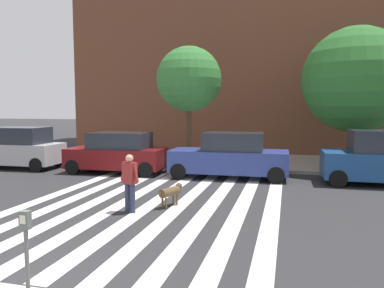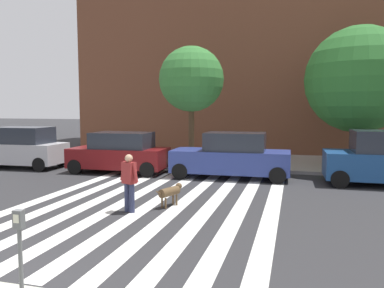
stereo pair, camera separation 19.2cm
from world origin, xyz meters
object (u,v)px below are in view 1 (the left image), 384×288
parked_car_near_curb (18,148)px  street_tree_nearest (189,80)px  parking_meter_second_along (26,245)px  parked_car_fourth_in_line (384,158)px  pedestrian_dog_walker (130,180)px  parked_car_behind_first (118,153)px  dog_on_leash (171,192)px  parked_car_third_in_line (230,156)px  street_tree_middle (356,80)px

parked_car_near_curb → street_tree_nearest: street_tree_nearest is taller
parking_meter_second_along → street_tree_nearest: (-1.29, 13.66, 3.29)m
parking_meter_second_along → parked_car_fourth_in_line: parked_car_fourth_in_line is taller
parked_car_near_curb → pedestrian_dog_walker: size_ratio=2.66×
parked_car_near_curb → parked_car_behind_first: 5.31m
street_tree_nearest → dog_on_leash: size_ratio=5.45×
parked_car_near_curb → pedestrian_dog_walker: 10.39m
pedestrian_dog_walker → dog_on_leash: (0.92, 0.89, -0.48)m
street_tree_nearest → parked_car_third_in_line: bearing=-45.5°
parked_car_near_curb → pedestrian_dog_walker: (8.52, -5.94, -0.05)m
parked_car_third_in_line → dog_on_leash: parked_car_third_in_line is taller
parked_car_behind_first → street_tree_middle: bearing=17.8°
parked_car_behind_first → parked_car_third_in_line: 5.12m
pedestrian_dog_walker → parked_car_behind_first: bearing=118.4°
parked_car_behind_first → parked_car_near_curb: bearing=-180.0°
parked_car_near_curb → street_tree_middle: bearing=12.0°
parking_meter_second_along → parked_car_behind_first: 11.88m
street_tree_middle → parked_car_fourth_in_line: bearing=-80.3°
parked_car_fourth_in_line → dog_on_leash: parked_car_fourth_in_line is taller
dog_on_leash → parked_car_behind_first: bearing=129.3°
street_tree_middle → dog_on_leash: size_ratio=6.13×
parked_car_third_in_line → pedestrian_dog_walker: 6.24m
parked_car_fourth_in_line → dog_on_leash: (-6.88, -5.04, -0.57)m
parked_car_near_curb → pedestrian_dog_walker: bearing=-34.9°
street_tree_nearest → parked_car_behind_first: bearing=-137.5°
parking_meter_second_along → parked_car_behind_first: (-3.98, 11.19, -0.13)m
parking_meter_second_along → pedestrian_dog_walker: bearing=98.3°
street_tree_middle → dog_on_leash: 11.16m
parked_car_near_curb → parked_car_third_in_line: 10.44m
street_tree_middle → parking_meter_second_along: bearing=-113.9°
parked_car_fourth_in_line → parked_car_behind_first: bearing=180.0°
parked_car_behind_first → parked_car_fourth_in_line: parked_car_fourth_in_line is taller
parked_car_fourth_in_line → street_tree_middle: bearing=99.7°
parked_car_near_curb → parked_car_behind_first: bearing=0.0°
parked_car_behind_first → dog_on_leash: 6.54m
street_tree_middle → dog_on_leash: street_tree_middle is taller
parked_car_fourth_in_line → pedestrian_dog_walker: parked_car_fourth_in_line is taller
pedestrian_dog_walker → dog_on_leash: size_ratio=1.54×
street_tree_nearest → dog_on_leash: bearing=-79.2°
parked_car_near_curb → parked_car_behind_first: size_ratio=0.99×
parked_car_behind_first → street_tree_middle: 11.45m
street_tree_nearest → parked_car_fourth_in_line: bearing=-16.5°
street_tree_middle → dog_on_leash: (-6.31, -8.40, -3.77)m
parked_car_near_curb → parked_car_third_in_line: bearing=-0.0°
street_tree_nearest → street_tree_middle: size_ratio=0.89×
street_tree_nearest → pedestrian_dog_walker: (0.52, -8.40, -3.40)m
parked_car_behind_first → street_tree_nearest: size_ratio=0.76×
street_tree_middle → parked_car_near_curb: bearing=-168.0°
parking_meter_second_along → parked_car_third_in_line: (1.14, 11.19, -0.12)m
parked_car_fourth_in_line → street_tree_nearest: (-8.32, 2.47, 3.31)m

